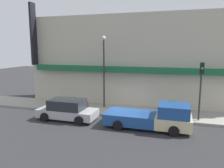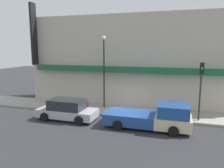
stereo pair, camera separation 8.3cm
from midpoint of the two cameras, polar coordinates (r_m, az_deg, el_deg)
ground_plane at (r=16.88m, az=2.37°, el=-8.82°), size 80.00×80.00×0.00m
sidewalk at (r=18.33m, az=3.64°, el=-7.08°), size 36.00×3.17×0.17m
building at (r=20.61m, az=5.70°, el=6.09°), size 19.80×3.80×9.50m
pickup_truck at (r=14.84m, az=10.85°, el=-8.52°), size 5.65×2.31×1.71m
parked_car at (r=16.69m, az=-11.45°, el=-6.60°), size 4.40×2.04×1.51m
fire_hydrant at (r=18.39m, az=-6.30°, el=-5.63°), size 0.19×0.19×0.72m
street_lamp at (r=18.53m, az=-1.99°, el=5.24°), size 0.36×0.36×6.10m
traffic_light at (r=16.30m, az=22.37°, el=0.62°), size 0.28×0.42×4.13m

